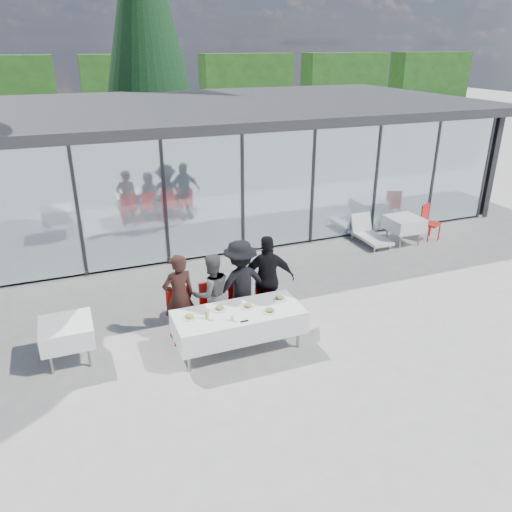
{
  "coord_description": "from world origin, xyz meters",
  "views": [
    {
      "loc": [
        -3.0,
        -7.26,
        5.05
      ],
      "look_at": [
        0.29,
        1.2,
        1.16
      ],
      "focal_mm": 35.0,
      "sensor_mm": 36.0,
      "label": 1
    }
  ],
  "objects_px": {
    "diner_a": "(179,297)",
    "plate_a": "(189,317)",
    "diner_d": "(268,279)",
    "spare_chair_a": "(428,220)",
    "diner_chair_b": "(213,305)",
    "diner_b": "(212,294)",
    "diner_c": "(241,284)",
    "juice_bottle": "(207,315)",
    "plate_b": "(220,308)",
    "spare_chair_b": "(377,213)",
    "lounger": "(368,233)",
    "diner_chair_a": "(180,311)",
    "folded_eyeglasses": "(244,321)",
    "spare_table_right": "(404,224)",
    "diner_chair_c": "(241,300)",
    "plate_d": "(280,298)",
    "plate_extra": "(270,311)",
    "plate_c": "(248,306)",
    "diner_chair_d": "(268,295)",
    "conifer_tree": "(144,15)",
    "spare_table_left": "(67,332)",
    "dining_table": "(239,322)"
  },
  "relations": [
    {
      "from": "diner_chair_c",
      "to": "plate_d",
      "type": "height_order",
      "value": "diner_chair_c"
    },
    {
      "from": "diner_d",
      "to": "spare_chair_a",
      "type": "distance_m",
      "value": 6.36
    },
    {
      "from": "spare_table_right",
      "to": "conifer_tree",
      "type": "distance_m",
      "value": 12.27
    },
    {
      "from": "plate_a",
      "to": "juice_bottle",
      "type": "bearing_deg",
      "value": -26.69
    },
    {
      "from": "plate_c",
      "to": "diner_chair_b",
      "type": "bearing_deg",
      "value": 124.61
    },
    {
      "from": "diner_a",
      "to": "plate_a",
      "type": "bearing_deg",
      "value": 82.4
    },
    {
      "from": "plate_a",
      "to": "plate_c",
      "type": "relative_size",
      "value": 1.0
    },
    {
      "from": "juice_bottle",
      "to": "spare_table_left",
      "type": "height_order",
      "value": "juice_bottle"
    },
    {
      "from": "diner_chair_a",
      "to": "plate_extra",
      "type": "height_order",
      "value": "diner_chair_a"
    },
    {
      "from": "plate_extra",
      "to": "spare_chair_a",
      "type": "relative_size",
      "value": 0.27
    },
    {
      "from": "diner_d",
      "to": "folded_eyeglasses",
      "type": "distance_m",
      "value": 1.44
    },
    {
      "from": "spare_table_left",
      "to": "conifer_tree",
      "type": "relative_size",
      "value": 0.08
    },
    {
      "from": "plate_d",
      "to": "juice_bottle",
      "type": "distance_m",
      "value": 1.44
    },
    {
      "from": "spare_table_right",
      "to": "spare_chair_b",
      "type": "height_order",
      "value": "spare_chair_b"
    },
    {
      "from": "plate_b",
      "to": "spare_chair_a",
      "type": "xyz_separation_m",
      "value": [
        6.99,
        3.08,
        -0.24
      ]
    },
    {
      "from": "folded_eyeglasses",
      "to": "dining_table",
      "type": "bearing_deg",
      "value": 86.35
    },
    {
      "from": "plate_b",
      "to": "spare_chair_b",
      "type": "relative_size",
      "value": 0.27
    },
    {
      "from": "diner_chair_a",
      "to": "spare_chair_b",
      "type": "height_order",
      "value": "same"
    },
    {
      "from": "plate_extra",
      "to": "diner_chair_a",
      "type": "bearing_deg",
      "value": 144.9
    },
    {
      "from": "diner_c",
      "to": "plate_b",
      "type": "height_order",
      "value": "diner_c"
    },
    {
      "from": "diner_c",
      "to": "spare_table_right",
      "type": "xyz_separation_m",
      "value": [
        5.56,
        2.44,
        -0.32
      ]
    },
    {
      "from": "spare_chair_a",
      "to": "lounger",
      "type": "bearing_deg",
      "value": 167.18
    },
    {
      "from": "spare_chair_b",
      "to": "plate_c",
      "type": "bearing_deg",
      "value": -142.65
    },
    {
      "from": "plate_b",
      "to": "spare_table_left",
      "type": "distance_m",
      "value": 2.6
    },
    {
      "from": "diner_chair_c",
      "to": "diner_d",
      "type": "xyz_separation_m",
      "value": [
        0.55,
        0.01,
        0.34
      ]
    },
    {
      "from": "dining_table",
      "to": "spare_table_left",
      "type": "xyz_separation_m",
      "value": [
        -2.83,
        0.71,
        0.02
      ]
    },
    {
      "from": "spare_table_right",
      "to": "spare_chair_b",
      "type": "bearing_deg",
      "value": 95.5
    },
    {
      "from": "diner_c",
      "to": "plate_a",
      "type": "distance_m",
      "value": 1.34
    },
    {
      "from": "diner_chair_b",
      "to": "conifer_tree",
      "type": "relative_size",
      "value": 0.09
    },
    {
      "from": "diner_chair_c",
      "to": "plate_a",
      "type": "xyz_separation_m",
      "value": [
        -1.16,
        -0.65,
        0.24
      ]
    },
    {
      "from": "diner_chair_c",
      "to": "conifer_tree",
      "type": "xyz_separation_m",
      "value": [
        0.72,
        12.33,
        5.45
      ]
    },
    {
      "from": "diner_a",
      "to": "lounger",
      "type": "height_order",
      "value": "diner_a"
    },
    {
      "from": "lounger",
      "to": "plate_a",
      "type": "bearing_deg",
      "value": -148.97
    },
    {
      "from": "diner_chair_a",
      "to": "folded_eyeglasses",
      "type": "height_order",
      "value": "diner_chair_a"
    },
    {
      "from": "spare_table_left",
      "to": "lounger",
      "type": "distance_m",
      "value": 8.41
    },
    {
      "from": "diner_a",
      "to": "plate_b",
      "type": "height_order",
      "value": "diner_a"
    },
    {
      "from": "diner_c",
      "to": "folded_eyeglasses",
      "type": "bearing_deg",
      "value": 67.33
    },
    {
      "from": "diner_b",
      "to": "diner_c",
      "type": "xyz_separation_m",
      "value": [
        0.57,
        0.0,
        0.09
      ]
    },
    {
      "from": "diner_chair_c",
      "to": "plate_c",
      "type": "relative_size",
      "value": 3.75
    },
    {
      "from": "folded_eyeglasses",
      "to": "lounger",
      "type": "relative_size",
      "value": 0.11
    },
    {
      "from": "diner_chair_b",
      "to": "diner_c",
      "type": "bearing_deg",
      "value": 1.35
    },
    {
      "from": "plate_b",
      "to": "juice_bottle",
      "type": "relative_size",
      "value": 1.74
    },
    {
      "from": "diner_chair_d",
      "to": "plate_c",
      "type": "height_order",
      "value": "diner_chair_d"
    },
    {
      "from": "diner_chair_b",
      "to": "diner_b",
      "type": "bearing_deg",
      "value": 90.0
    },
    {
      "from": "folded_eyeglasses",
      "to": "spare_chair_b",
      "type": "relative_size",
      "value": 0.14
    },
    {
      "from": "diner_c",
      "to": "diner_d",
      "type": "relative_size",
      "value": 0.99
    },
    {
      "from": "diner_a",
      "to": "diner_c",
      "type": "xyz_separation_m",
      "value": [
        1.18,
        0.0,
        0.04
      ]
    },
    {
      "from": "diner_chair_b",
      "to": "diner_chair_d",
      "type": "bearing_deg",
      "value": 0.0
    },
    {
      "from": "dining_table",
      "to": "spare_chair_a",
      "type": "bearing_deg",
      "value": 25.97
    },
    {
      "from": "spare_chair_b",
      "to": "spare_chair_a",
      "type": "bearing_deg",
      "value": -48.45
    }
  ]
}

